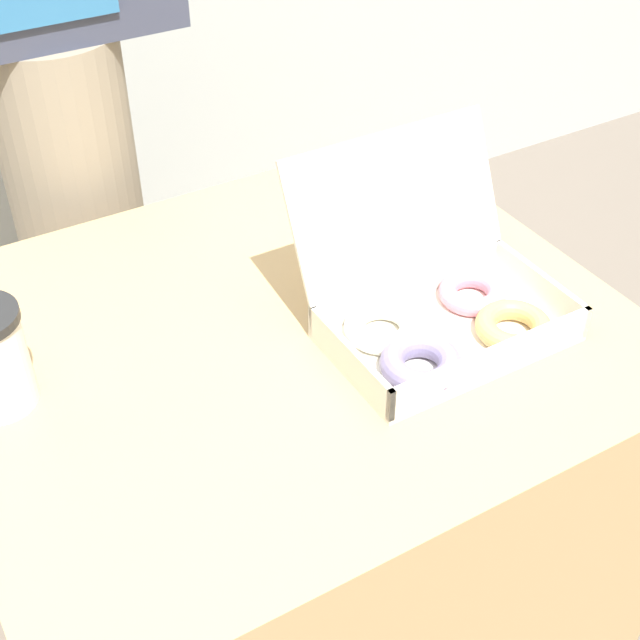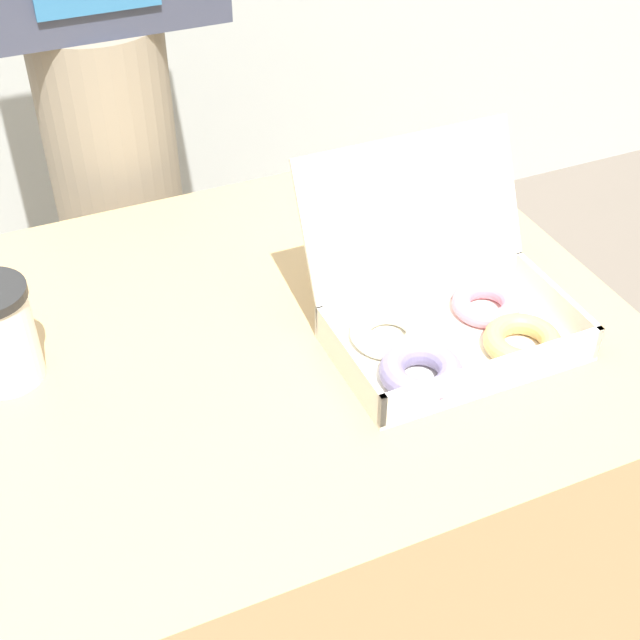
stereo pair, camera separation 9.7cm
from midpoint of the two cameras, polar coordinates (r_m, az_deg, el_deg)
The scene contains 4 objects.
ground_plane at distance 1.74m, azimuth -3.44°, elevation -18.65°, with size 14.00×14.00×0.00m, color #665B51.
table at distance 1.46m, azimuth -3.97°, elevation -11.22°, with size 0.90×0.78×0.70m.
donut_box at distance 1.18m, azimuth 5.23°, elevation 0.62°, with size 0.32×0.30×0.23m.
person_customer at distance 1.55m, azimuth -18.99°, elevation 16.63°, with size 0.42×0.23×1.73m.
Camera 1 is at (-0.43, -0.83, 1.47)m, focal length 50.00 mm.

